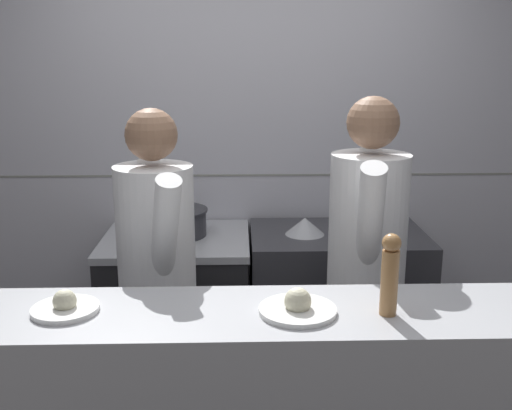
{
  "coord_description": "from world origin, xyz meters",
  "views": [
    {
      "loc": [
        -0.05,
        -2.12,
        1.89
      ],
      "look_at": [
        0.03,
        0.76,
        1.15
      ],
      "focal_mm": 42.0,
      "sensor_mm": 36.0,
      "label": 1
    }
  ],
  "objects_px": {
    "stock_pot": "(177,221)",
    "chef_sous": "(366,266)",
    "pepper_mill": "(390,273)",
    "plated_dish_main": "(65,306)",
    "oven_range": "(178,308)",
    "plated_dish_appetiser": "(298,307)",
    "chef_head_cook": "(157,277)",
    "mixing_bowl_steel": "(305,226)"
  },
  "relations": [
    {
      "from": "chef_head_cook",
      "to": "chef_sous",
      "type": "height_order",
      "value": "chef_sous"
    },
    {
      "from": "pepper_mill",
      "to": "chef_head_cook",
      "type": "relative_size",
      "value": 0.17
    },
    {
      "from": "pepper_mill",
      "to": "chef_sous",
      "type": "distance_m",
      "value": 0.74
    },
    {
      "from": "pepper_mill",
      "to": "chef_sous",
      "type": "xyz_separation_m",
      "value": [
        0.08,
        0.7,
        -0.23
      ]
    },
    {
      "from": "oven_range",
      "to": "plated_dish_appetiser",
      "type": "height_order",
      "value": "plated_dish_appetiser"
    },
    {
      "from": "stock_pot",
      "to": "plated_dish_appetiser",
      "type": "bearing_deg",
      "value": -69.13
    },
    {
      "from": "oven_range",
      "to": "chef_head_cook",
      "type": "relative_size",
      "value": 0.52
    },
    {
      "from": "stock_pot",
      "to": "chef_sous",
      "type": "relative_size",
      "value": 0.21
    },
    {
      "from": "stock_pot",
      "to": "plated_dish_main",
      "type": "height_order",
      "value": "plated_dish_main"
    },
    {
      "from": "plated_dish_main",
      "to": "chef_sous",
      "type": "relative_size",
      "value": 0.13
    },
    {
      "from": "oven_range",
      "to": "mixing_bowl_steel",
      "type": "relative_size",
      "value": 3.9
    },
    {
      "from": "oven_range",
      "to": "mixing_bowl_steel",
      "type": "distance_m",
      "value": 0.89
    },
    {
      "from": "plated_dish_main",
      "to": "chef_head_cook",
      "type": "distance_m",
      "value": 0.66
    },
    {
      "from": "plated_dish_main",
      "to": "chef_sous",
      "type": "distance_m",
      "value": 1.33
    },
    {
      "from": "chef_head_cook",
      "to": "chef_sous",
      "type": "distance_m",
      "value": 0.94
    },
    {
      "from": "pepper_mill",
      "to": "chef_sous",
      "type": "relative_size",
      "value": 0.16
    },
    {
      "from": "oven_range",
      "to": "pepper_mill",
      "type": "distance_m",
      "value": 1.82
    },
    {
      "from": "oven_range",
      "to": "chef_head_cook",
      "type": "xyz_separation_m",
      "value": [
        -0.0,
        -0.77,
        0.49
      ]
    },
    {
      "from": "plated_dish_appetiser",
      "to": "pepper_mill",
      "type": "height_order",
      "value": "pepper_mill"
    },
    {
      "from": "mixing_bowl_steel",
      "to": "chef_sous",
      "type": "distance_m",
      "value": 0.73
    },
    {
      "from": "plated_dish_main",
      "to": "plated_dish_appetiser",
      "type": "height_order",
      "value": "plated_dish_appetiser"
    },
    {
      "from": "stock_pot",
      "to": "pepper_mill",
      "type": "distance_m",
      "value": 1.71
    },
    {
      "from": "stock_pot",
      "to": "mixing_bowl_steel",
      "type": "bearing_deg",
      "value": -4.73
    },
    {
      "from": "stock_pot",
      "to": "plated_dish_main",
      "type": "bearing_deg",
      "value": -99.37
    },
    {
      "from": "oven_range",
      "to": "stock_pot",
      "type": "height_order",
      "value": "stock_pot"
    },
    {
      "from": "mixing_bowl_steel",
      "to": "stock_pot",
      "type": "bearing_deg",
      "value": 175.27
    },
    {
      "from": "oven_range",
      "to": "chef_head_cook",
      "type": "height_order",
      "value": "chef_head_cook"
    },
    {
      "from": "plated_dish_main",
      "to": "stock_pot",
      "type": "bearing_deg",
      "value": 80.63
    },
    {
      "from": "plated_dish_main",
      "to": "pepper_mill",
      "type": "relative_size",
      "value": 0.81
    },
    {
      "from": "oven_range",
      "to": "mixing_bowl_steel",
      "type": "bearing_deg",
      "value": -1.61
    },
    {
      "from": "oven_range",
      "to": "plated_dish_appetiser",
      "type": "distance_m",
      "value": 1.63
    },
    {
      "from": "plated_dish_main",
      "to": "chef_sous",
      "type": "xyz_separation_m",
      "value": [
        1.16,
        0.65,
        -0.11
      ]
    },
    {
      "from": "oven_range",
      "to": "pepper_mill",
      "type": "height_order",
      "value": "pepper_mill"
    },
    {
      "from": "mixing_bowl_steel",
      "to": "plated_dish_main",
      "type": "xyz_separation_m",
      "value": [
        -0.96,
        -1.35,
        0.12
      ]
    },
    {
      "from": "plated_dish_main",
      "to": "pepper_mill",
      "type": "distance_m",
      "value": 1.09
    },
    {
      "from": "chef_head_cook",
      "to": "oven_range",
      "type": "bearing_deg",
      "value": 71.12
    },
    {
      "from": "plated_dish_main",
      "to": "chef_head_cook",
      "type": "xyz_separation_m",
      "value": [
        0.23,
        0.6,
        -0.13
      ]
    },
    {
      "from": "oven_range",
      "to": "pepper_mill",
      "type": "bearing_deg",
      "value": -59.0
    },
    {
      "from": "stock_pot",
      "to": "pepper_mill",
      "type": "bearing_deg",
      "value": -59.85
    },
    {
      "from": "stock_pot",
      "to": "chef_sous",
      "type": "distance_m",
      "value": 1.2
    },
    {
      "from": "plated_dish_main",
      "to": "chef_head_cook",
      "type": "bearing_deg",
      "value": 69.45
    },
    {
      "from": "chef_head_cook",
      "to": "stock_pot",
      "type": "bearing_deg",
      "value": 70.75
    }
  ]
}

